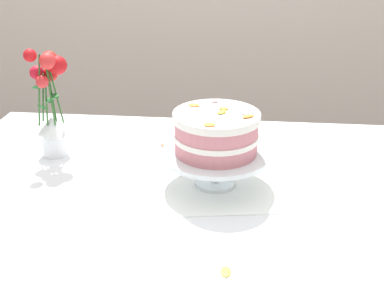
{
  "coord_description": "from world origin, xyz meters",
  "views": [
    {
      "loc": [
        0.16,
        -1.2,
        1.39
      ],
      "look_at": [
        0.04,
        -0.0,
        0.86
      ],
      "focal_mm": 46.73,
      "sensor_mm": 36.0,
      "label": 1
    }
  ],
  "objects_px": {
    "cake_stand": "(216,158)",
    "layer_cake": "(216,133)",
    "dining_table": "(176,214)",
    "flower_vase": "(51,107)"
  },
  "relations": [
    {
      "from": "flower_vase",
      "to": "dining_table",
      "type": "bearing_deg",
      "value": -23.18
    },
    {
      "from": "cake_stand",
      "to": "layer_cake",
      "type": "bearing_deg",
      "value": 17.49
    },
    {
      "from": "dining_table",
      "to": "cake_stand",
      "type": "height_order",
      "value": "cake_stand"
    },
    {
      "from": "dining_table",
      "to": "layer_cake",
      "type": "bearing_deg",
      "value": 9.15
    },
    {
      "from": "layer_cake",
      "to": "flower_vase",
      "type": "xyz_separation_m",
      "value": [
        -0.5,
        0.15,
        -0.0
      ]
    },
    {
      "from": "dining_table",
      "to": "cake_stand",
      "type": "distance_m",
      "value": 0.2
    },
    {
      "from": "cake_stand",
      "to": "flower_vase",
      "type": "relative_size",
      "value": 0.87
    },
    {
      "from": "dining_table",
      "to": "layer_cake",
      "type": "relative_size",
      "value": 6.18
    },
    {
      "from": "layer_cake",
      "to": "flower_vase",
      "type": "distance_m",
      "value": 0.52
    },
    {
      "from": "dining_table",
      "to": "flower_vase",
      "type": "distance_m",
      "value": 0.49
    }
  ]
}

